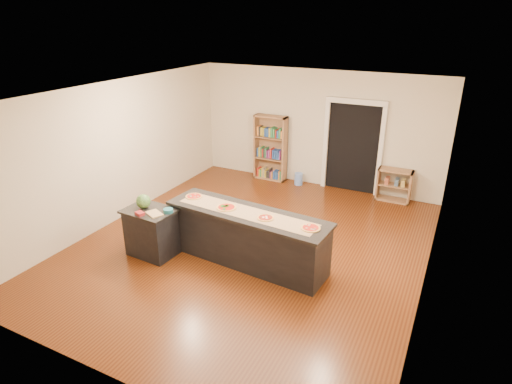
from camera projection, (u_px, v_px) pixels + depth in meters
The scene contains 16 objects.
room at pixel (251, 175), 7.37m from camera, with size 6.00×7.00×2.80m.
doorway at pixel (353, 142), 9.94m from camera, with size 1.40×0.09×2.21m.
kitchen_island at pixel (247, 237), 7.23m from camera, with size 2.86×0.78×0.94m.
side_counter at pixel (152, 232), 7.49m from camera, with size 0.87×0.64×0.86m.
bookshelf at pixel (270, 148), 10.79m from camera, with size 0.83×0.29×1.65m, color #9E724C.
low_shelf at pixel (394, 185), 9.68m from camera, with size 0.75×0.32×0.75m, color #9E724C.
waste_bin at pixel (299, 179), 10.67m from camera, with size 0.20×0.20×0.30m, color #6791E7.
kraft_paper at pixel (246, 212), 7.03m from camera, with size 2.49×0.45×0.00m, color #A38254.
watermelon at pixel (143, 201), 7.35m from camera, with size 0.25×0.25×0.25m, color #144214.
cutting_board at pixel (154, 214), 7.16m from camera, with size 0.30×0.20×0.02m, color tan.
package_red at pixel (140, 214), 7.13m from camera, with size 0.15×0.11×0.05m, color maroon.
package_teal at pixel (168, 211), 7.22m from camera, with size 0.17×0.17×0.06m, color #195966.
pizza_a at pixel (194, 196), 7.62m from camera, with size 0.30×0.30×0.02m.
pizza_b at pixel (226, 207), 7.19m from camera, with size 0.33×0.33×0.02m.
pizza_c at pixel (265, 218), 6.82m from camera, with size 0.28×0.28×0.02m.
pizza_d at pixel (311, 228), 6.50m from camera, with size 0.32×0.32×0.02m.
Camera 1 is at (3.17, -6.15, 3.98)m, focal length 30.00 mm.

